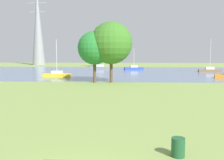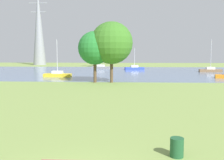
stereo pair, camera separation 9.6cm
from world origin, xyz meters
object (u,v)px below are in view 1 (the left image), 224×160
litter_bin (178,147)px  sailboat_gray (100,67)px  sailboat_blue (134,68)px  electricity_pylon (38,27)px  tree_mid_shore (94,48)px  sailboat_brown (210,70)px  tree_east_far (111,43)px  sailboat_yellow (57,75)px

litter_bin → sailboat_gray: (-9.19, 58.06, 0.05)m
sailboat_blue → electricity_pylon: electricity_pylon is taller
litter_bin → tree_mid_shore: (-6.75, 26.50, 4.55)m
litter_bin → tree_mid_shore: size_ratio=0.11×
sailboat_brown → tree_mid_shore: 31.91m
tree_east_far → electricity_pylon: bearing=118.6°
sailboat_blue → electricity_pylon: 42.58m
sailboat_yellow → sailboat_blue: bearing=55.6°
sailboat_gray → electricity_pylon: 34.19m
sailboat_brown → tree_mid_shore: bearing=-136.9°
sailboat_gray → tree_mid_shore: (2.43, -31.56, 4.50)m
sailboat_brown → litter_bin: bearing=-108.7°
litter_bin → sailboat_blue: (-0.35, 54.83, 0.05)m
sailboat_blue → tree_mid_shore: tree_mid_shore is taller
sailboat_gray → sailboat_yellow: (-5.21, -23.75, 0.01)m
sailboat_blue → sailboat_gray: bearing=159.9°
sailboat_yellow → electricity_pylon: (-18.55, 44.72, 12.84)m
sailboat_blue → sailboat_yellow: 24.87m
sailboat_gray → sailboat_brown: (25.48, -9.95, 0.01)m
electricity_pylon → sailboat_yellow: bearing=-67.5°
litter_bin → sailboat_brown: 50.79m
electricity_pylon → tree_mid_shore: bearing=-63.5°
sailboat_blue → sailboat_yellow: bearing=-124.4°
sailboat_brown → tree_mid_shore: tree_mid_shore is taller
tree_east_far → tree_mid_shore: bearing=-177.1°
sailboat_blue → tree_east_far: size_ratio=0.62×
litter_bin → sailboat_blue: size_ratio=0.15×
sailboat_blue → tree_mid_shore: 29.39m
sailboat_blue → sailboat_brown: sailboat_brown is taller
sailboat_yellow → electricity_pylon: size_ratio=0.25×
litter_bin → tree_east_far: tree_east_far is taller
litter_bin → sailboat_yellow: sailboat_yellow is taller
sailboat_brown → tree_mid_shore: (-23.05, -21.61, 4.49)m
sailboat_blue → tree_east_far: 28.97m
tree_mid_shore → sailboat_yellow: bearing=134.4°
litter_bin → tree_east_far: 27.49m
litter_bin → sailboat_blue: sailboat_blue is taller
litter_bin → electricity_pylon: size_ratio=0.03×
electricity_pylon → litter_bin: bearing=-67.4°
litter_bin → tree_mid_shore: tree_mid_shore is taller
sailboat_brown → tree_mid_shore: size_ratio=0.98×
sailboat_yellow → electricity_pylon: electricity_pylon is taller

